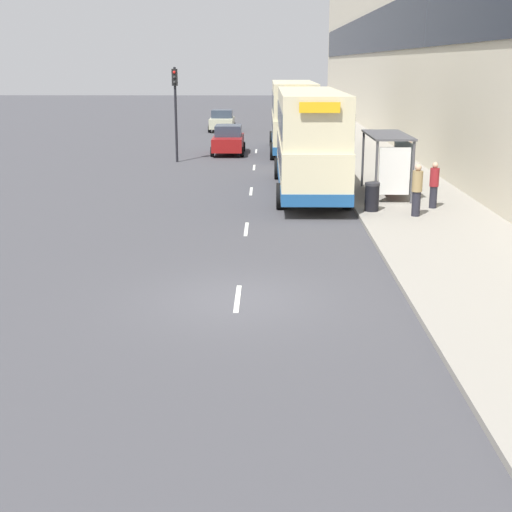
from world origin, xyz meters
TOP-DOWN VIEW (x-y plane):
  - ground_plane at (0.00, 0.00)m, footprint 220.00×220.00m
  - pavement at (6.50, 38.50)m, footprint 5.00×93.00m
  - terrace_facade at (10.49, 38.50)m, footprint 3.10×93.00m
  - lane_mark_0 at (0.00, 0.09)m, footprint 0.12×2.00m
  - lane_mark_1 at (0.00, 7.42)m, footprint 0.12×2.00m
  - lane_mark_2 at (0.00, 14.74)m, footprint 0.12×2.00m
  - lane_mark_3 at (0.00, 22.07)m, footprint 0.12×2.00m
  - lane_mark_4 at (0.00, 29.40)m, footprint 0.12×2.00m
  - bus_shelter at (5.77, 13.03)m, footprint 1.60×4.20m
  - double_decker_bus_near at (2.47, 14.40)m, footprint 2.85×11.35m
  - double_decker_bus_ahead at (2.29, 28.64)m, footprint 2.85×11.00m
  - car_0 at (-3.00, 43.17)m, footprint 2.08×4.06m
  - car_1 at (-1.68, 28.00)m, footprint 1.99×4.39m
  - pedestrian_at_shelter at (5.99, 9.01)m, footprint 0.37×0.37m
  - pedestrian_1 at (7.44, 18.12)m, footprint 0.35×0.35m
  - pedestrian_2 at (6.70, 13.85)m, footprint 0.34×0.34m
  - pedestrian_3 at (6.93, 10.49)m, footprint 0.34×0.34m
  - litter_bin at (4.55, 9.89)m, footprint 0.55×0.55m
  - traffic_light_far_kerb at (-4.40, 24.24)m, footprint 0.30×0.32m

SIDE VIEW (x-z plane):
  - ground_plane at x=0.00m, z-range 0.00..0.00m
  - lane_mark_0 at x=0.00m, z-range 0.00..0.01m
  - lane_mark_1 at x=0.00m, z-range 0.00..0.01m
  - lane_mark_2 at x=0.00m, z-range 0.00..0.01m
  - lane_mark_3 at x=0.00m, z-range 0.00..0.01m
  - lane_mark_4 at x=0.00m, z-range 0.00..0.01m
  - pavement at x=6.50m, z-range 0.00..0.14m
  - litter_bin at x=4.55m, z-range 0.14..1.19m
  - car_0 at x=-3.00m, z-range -0.01..1.71m
  - car_1 at x=-1.68m, z-range -0.01..1.73m
  - pedestrian_2 at x=6.70m, z-range 0.16..1.86m
  - pedestrian_3 at x=6.93m, z-range 0.16..1.88m
  - pedestrian_1 at x=7.44m, z-range 0.16..1.92m
  - pedestrian_at_shelter at x=5.99m, z-range 0.16..2.01m
  - bus_shelter at x=5.77m, z-range 0.64..3.12m
  - double_decker_bus_ahead at x=2.29m, z-range 0.14..4.44m
  - double_decker_bus_near at x=2.47m, z-range 0.14..4.44m
  - traffic_light_far_kerb at x=-4.40m, z-range 0.88..6.09m
  - terrace_facade at x=10.49m, z-range -0.01..17.24m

